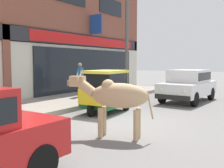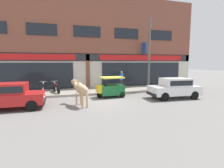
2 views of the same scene
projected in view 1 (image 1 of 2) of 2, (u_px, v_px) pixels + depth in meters
ground_plane at (118, 122)px, 8.00m from camera, size 90.00×90.00×0.00m
sidewalk at (34, 107)px, 10.09m from camera, size 19.00×3.26×0.17m
shop_building at (0, 2)px, 10.78m from camera, size 23.00×1.40×9.00m
cow at (115, 96)px, 6.26m from camera, size 0.96×2.09×1.61m
car_0 at (188, 84)px, 12.04m from camera, size 3.68×1.79×1.46m
auto_rickshaw at (104, 94)px, 9.40m from camera, size 2.03×1.29×1.52m
pedestrian at (80, 76)px, 12.41m from camera, size 0.37×0.39×1.60m
utility_pole at (127, 34)px, 13.14m from camera, size 0.18×0.18×6.10m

